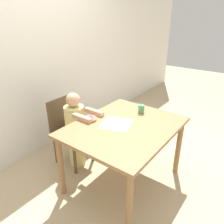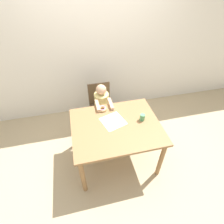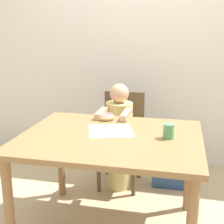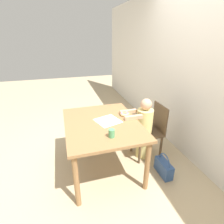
% 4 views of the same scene
% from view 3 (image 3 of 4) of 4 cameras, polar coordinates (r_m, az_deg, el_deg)
% --- Properties ---
extents(wall_back, '(8.00, 0.05, 2.50)m').
position_cam_3_polar(wall_back, '(3.26, 5.11, 12.18)').
color(wall_back, silver).
rests_on(wall_back, ground_plane).
extents(dining_table, '(1.18, 0.95, 0.72)m').
position_cam_3_polar(dining_table, '(2.08, -0.26, -6.62)').
color(dining_table, olive).
rests_on(dining_table, ground_plane).
extents(chair, '(0.38, 0.41, 0.84)m').
position_cam_3_polar(chair, '(2.87, 1.73, -4.76)').
color(chair, brown).
rests_on(chair, ground_plane).
extents(child_figure, '(0.25, 0.47, 0.96)m').
position_cam_3_polar(child_figure, '(2.75, 1.26, -4.58)').
color(child_figure, '#E0D17F').
rests_on(child_figure, ground_plane).
extents(donut, '(0.13, 0.13, 0.04)m').
position_cam_3_polar(donut, '(2.40, -1.14, -0.84)').
color(donut, '#DBB270').
rests_on(donut, dining_table).
extents(napkin, '(0.37, 0.37, 0.00)m').
position_cam_3_polar(napkin, '(2.14, -0.29, -3.46)').
color(napkin, white).
rests_on(napkin, dining_table).
extents(handbag, '(0.31, 0.12, 0.32)m').
position_cam_3_polar(handbag, '(2.95, 10.46, -11.29)').
color(handbag, '#2D4C84').
rests_on(handbag, ground_plane).
extents(cup, '(0.07, 0.07, 0.10)m').
position_cam_3_polar(cup, '(2.01, 10.31, -3.48)').
color(cup, '#519E66').
rests_on(cup, dining_table).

